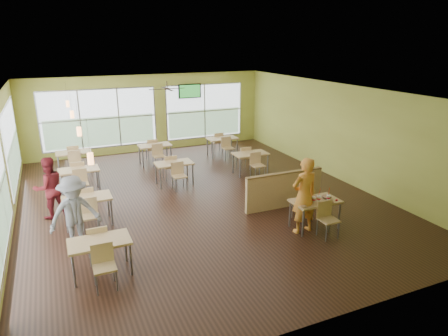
{
  "coord_description": "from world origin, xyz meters",
  "views": [
    {
      "loc": [
        -3.77,
        -10.5,
        4.56
      ],
      "look_at": [
        0.48,
        -0.79,
        1.13
      ],
      "focal_mm": 32.0,
      "sensor_mm": 36.0,
      "label": 1
    }
  ],
  "objects_px": {
    "half_wall_divider": "(284,190)",
    "main_table": "(315,205)",
    "man_plaid": "(304,196)",
    "food_basket": "(327,197)"
  },
  "relations": [
    {
      "from": "man_plaid",
      "to": "food_basket",
      "type": "height_order",
      "value": "man_plaid"
    },
    {
      "from": "half_wall_divider",
      "to": "man_plaid",
      "type": "xyz_separation_m",
      "value": [
        -0.39,
        -1.5,
        0.43
      ]
    },
    {
      "from": "main_table",
      "to": "man_plaid",
      "type": "height_order",
      "value": "man_plaid"
    },
    {
      "from": "half_wall_divider",
      "to": "man_plaid",
      "type": "relative_size",
      "value": 1.25
    },
    {
      "from": "half_wall_divider",
      "to": "food_basket",
      "type": "distance_m",
      "value": 1.51
    },
    {
      "from": "half_wall_divider",
      "to": "man_plaid",
      "type": "distance_m",
      "value": 1.61
    },
    {
      "from": "half_wall_divider",
      "to": "main_table",
      "type": "bearing_deg",
      "value": -90.0
    },
    {
      "from": "man_plaid",
      "to": "food_basket",
      "type": "distance_m",
      "value": 0.75
    },
    {
      "from": "half_wall_divider",
      "to": "food_basket",
      "type": "relative_size",
      "value": 9.93
    },
    {
      "from": "main_table",
      "to": "man_plaid",
      "type": "distance_m",
      "value": 0.51
    }
  ]
}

